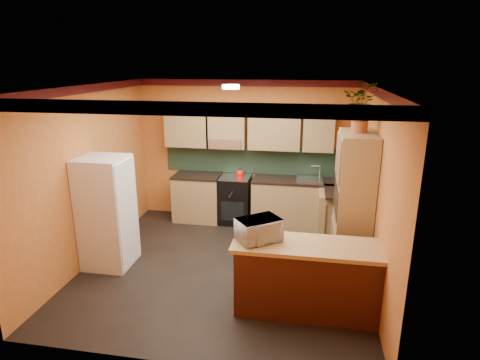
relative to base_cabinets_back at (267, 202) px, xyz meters
name	(u,v)px	position (x,y,z in m)	size (l,w,h in m)	color
room_shell	(228,128)	(-0.44, -1.52, 1.65)	(4.24, 4.24, 2.72)	black
base_cabinets_back	(267,202)	(0.00, 0.00, 0.00)	(3.65, 0.60, 0.88)	tan
countertop_back	(268,179)	(0.00, 0.00, 0.46)	(3.65, 0.62, 0.04)	black
stove	(235,200)	(-0.62, 0.00, 0.02)	(0.58, 0.58, 0.91)	black
kettle	(240,173)	(-0.53, -0.05, 0.56)	(0.17, 0.17, 0.18)	red
sink	(310,179)	(0.77, 0.00, 0.50)	(0.48, 0.40, 0.03)	silver
base_cabinets_right	(341,218)	(1.34, -0.56, 0.00)	(0.60, 0.80, 0.88)	tan
countertop_right	(343,192)	(1.34, -0.56, 0.46)	(0.62, 0.80, 0.04)	black
fridge	(107,212)	(-2.21, -2.01, 0.41)	(0.68, 0.66, 1.70)	white
pantry	(353,206)	(1.39, -1.64, 0.61)	(0.48, 0.90, 2.10)	tan
fern_pot	(359,126)	(1.39, -1.59, 1.74)	(0.22, 0.22, 0.16)	#A44F27
fern	(361,101)	(1.39, -1.59, 2.08)	(0.46, 0.40, 0.52)	tan
breakfast_bar	(310,281)	(0.82, -2.74, 0.00)	(1.80, 0.55, 0.88)	#491D11
bar_top	(312,246)	(0.82, -2.74, 0.47)	(1.90, 0.65, 0.05)	tan
microwave	(259,230)	(0.18, -2.74, 0.63)	(0.51, 0.34, 0.28)	white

